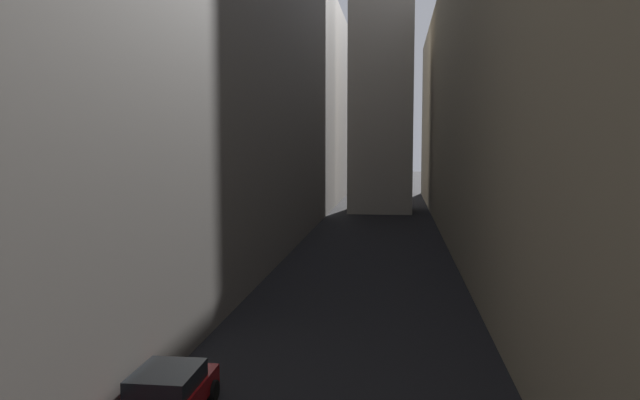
% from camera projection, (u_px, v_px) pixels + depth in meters
% --- Properties ---
extents(ground_plane, '(264.00, 264.00, 0.00)m').
position_uv_depth(ground_plane, '(367.00, 263.00, 38.91)').
color(ground_plane, black).
extents(building_block_left, '(14.34, 108.00, 24.82)m').
position_uv_depth(building_block_left, '(182.00, 71.00, 41.32)').
color(building_block_left, slate).
rests_on(building_block_left, ground).
extents(building_block_right, '(14.26, 108.00, 21.64)m').
position_uv_depth(building_block_right, '(573.00, 91.00, 38.36)').
color(building_block_right, gray).
rests_on(building_block_right, ground).
extents(parked_car_left_far, '(2.02, 4.23, 1.38)m').
position_uv_depth(parked_car_left_far, '(165.00, 395.00, 16.65)').
color(parked_car_left_far, maroon).
rests_on(parked_car_left_far, ground).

